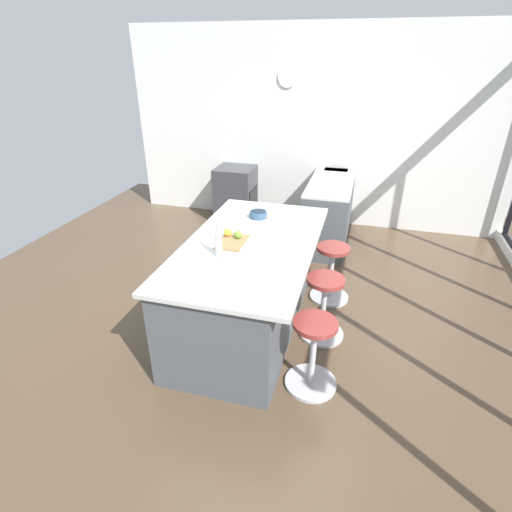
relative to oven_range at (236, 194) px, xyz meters
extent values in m
plane|color=brown|center=(2.46, 1.16, -0.44)|extent=(7.63, 7.63, 0.00)
cube|color=silver|center=(-0.35, 1.16, 1.02)|extent=(0.12, 5.87, 2.93)
cylinder|color=white|center=(-0.28, 0.75, 1.76)|extent=(0.03, 0.28, 0.28)
cube|color=#4C5156|center=(0.00, 1.58, 0.00)|extent=(2.46, 0.60, 0.88)
cube|color=silver|center=(0.00, 1.58, 0.46)|extent=(2.46, 0.60, 0.03)
cube|color=#38383D|center=(-0.31, 1.58, 0.41)|extent=(0.44, 0.36, 0.12)
cylinder|color=#B7B7BC|center=(-0.31, 1.43, 0.61)|extent=(0.02, 0.02, 0.28)
cube|color=#38383D|center=(0.00, 0.00, 0.00)|extent=(0.60, 0.60, 0.88)
cube|color=black|center=(0.00, 0.30, -0.04)|extent=(0.44, 0.01, 0.32)
cube|color=#4C5156|center=(2.74, 1.01, 0.01)|extent=(2.15, 1.00, 0.89)
cube|color=silver|center=(2.74, 1.06, 0.47)|extent=(2.21, 1.20, 0.04)
cylinder|color=#B7B7BC|center=(2.04, 1.79, -0.43)|extent=(0.44, 0.44, 0.03)
cylinder|color=#B7B7BC|center=(2.04, 1.79, -0.12)|extent=(0.05, 0.05, 0.59)
cylinder|color=maroon|center=(2.04, 1.79, 0.19)|extent=(0.36, 0.36, 0.04)
cylinder|color=#B7B7BC|center=(2.74, 1.79, -0.43)|extent=(0.44, 0.44, 0.03)
cylinder|color=#B7B7BC|center=(2.74, 1.79, -0.12)|extent=(0.05, 0.05, 0.59)
cylinder|color=maroon|center=(2.74, 1.79, 0.19)|extent=(0.36, 0.36, 0.04)
cylinder|color=#B7B7BC|center=(3.43, 1.79, -0.43)|extent=(0.44, 0.44, 0.03)
cylinder|color=#B7B7BC|center=(3.43, 1.79, -0.12)|extent=(0.05, 0.05, 0.59)
cylinder|color=maroon|center=(3.43, 1.79, 0.19)|extent=(0.36, 0.36, 0.04)
cube|color=olive|center=(2.79, 0.89, 0.50)|extent=(0.36, 0.24, 0.02)
sphere|color=#609E2D|center=(2.72, 0.93, 0.55)|extent=(0.07, 0.07, 0.07)
sphere|color=gold|center=(2.70, 0.82, 0.55)|extent=(0.08, 0.08, 0.08)
cylinder|color=silver|center=(3.08, 0.87, 0.60)|extent=(0.06, 0.06, 0.22)
cylinder|color=silver|center=(3.08, 0.87, 0.75)|extent=(0.03, 0.03, 0.08)
cylinder|color=#B7B7BC|center=(3.08, 0.87, 0.80)|extent=(0.03, 0.03, 0.02)
cylinder|color=#334C6B|center=(2.11, 0.96, 0.53)|extent=(0.19, 0.19, 0.07)
cylinder|color=#192635|center=(2.11, 0.96, 0.54)|extent=(0.16, 0.16, 0.05)
camera|label=1|loc=(6.00, 2.02, 2.10)|focal=27.99mm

